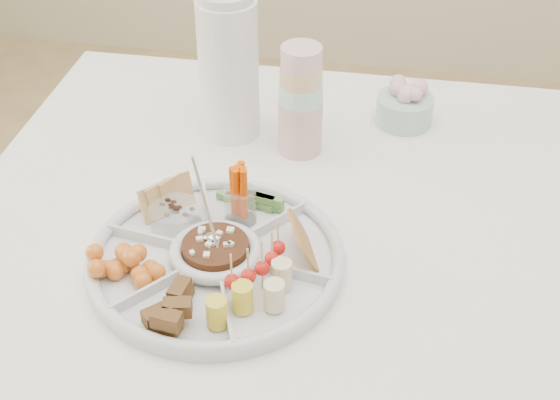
# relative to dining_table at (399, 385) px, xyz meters

# --- Properties ---
(dining_table) EXTENTS (1.52, 1.02, 0.76)m
(dining_table) POSITION_rel_dining_table_xyz_m (0.00, 0.00, 0.00)
(dining_table) COLOR white
(dining_table) RESTS_ON floor
(party_tray) EXTENTS (0.44, 0.44, 0.04)m
(party_tray) POSITION_rel_dining_table_xyz_m (-0.30, -0.14, 0.40)
(party_tray) COLOR silver
(party_tray) RESTS_ON dining_table
(bean_dip) EXTENTS (0.12, 0.12, 0.04)m
(bean_dip) POSITION_rel_dining_table_xyz_m (-0.30, -0.14, 0.41)
(bean_dip) COLOR brown
(bean_dip) RESTS_ON party_tray
(tortillas) EXTENTS (0.12, 0.12, 0.06)m
(tortillas) POSITION_rel_dining_table_xyz_m (-0.18, -0.09, 0.42)
(tortillas) COLOR olive
(tortillas) RESTS_ON party_tray
(carrot_cucumber) EXTENTS (0.12, 0.12, 0.09)m
(carrot_cucumber) POSITION_rel_dining_table_xyz_m (-0.28, -0.01, 0.44)
(carrot_cucumber) COLOR #E64900
(carrot_cucumber) RESTS_ON party_tray
(pita_raisins) EXTENTS (0.13, 0.13, 0.06)m
(pita_raisins) POSITION_rel_dining_table_xyz_m (-0.40, -0.05, 0.42)
(pita_raisins) COLOR tan
(pita_raisins) RESTS_ON party_tray
(cherries) EXTENTS (0.14, 0.14, 0.05)m
(cherries) POSITION_rel_dining_table_xyz_m (-0.42, -0.18, 0.42)
(cherries) COLOR #FF883E
(cherries) RESTS_ON party_tray
(granola_chunks) EXTENTS (0.12, 0.12, 0.04)m
(granola_chunks) POSITION_rel_dining_table_xyz_m (-0.32, -0.26, 0.42)
(granola_chunks) COLOR #4A3317
(granola_chunks) RESTS_ON party_tray
(banana_tomato) EXTENTS (0.11, 0.11, 0.08)m
(banana_tomato) POSITION_rel_dining_table_xyz_m (-0.20, -0.22, 0.44)
(banana_tomato) COLOR #FFF069
(banana_tomato) RESTS_ON party_tray
(cup_stack) EXTENTS (0.10, 0.10, 0.22)m
(cup_stack) POSITION_rel_dining_table_xyz_m (-0.23, 0.20, 0.49)
(cup_stack) COLOR silver
(cup_stack) RESTS_ON dining_table
(thermos) EXTENTS (0.12, 0.12, 0.28)m
(thermos) POSITION_rel_dining_table_xyz_m (-0.36, 0.24, 0.52)
(thermos) COLOR white
(thermos) RESTS_ON dining_table
(flower_bowl) EXTENTS (0.12, 0.12, 0.08)m
(flower_bowl) POSITION_rel_dining_table_xyz_m (-0.04, 0.33, 0.42)
(flower_bowl) COLOR #85BC9C
(flower_bowl) RESTS_ON dining_table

